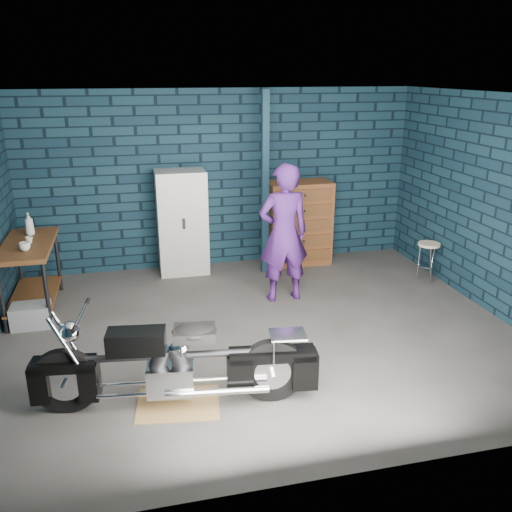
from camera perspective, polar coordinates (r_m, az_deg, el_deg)
The scene contains 14 objects.
ground at distance 6.51m, azimuth 0.42°, elevation -7.92°, with size 6.00×6.00×0.00m, color #4F4C4A.
room_walls at distance 6.43m, azimuth -0.73°, elevation 9.64°, with size 6.02×5.01×2.71m.
support_post at distance 7.99m, azimuth 0.95°, elevation 7.48°, with size 0.10×0.10×2.70m, color #132D3C.
workbench at distance 7.46m, azimuth -22.51°, elevation -2.04°, with size 0.60×1.40×0.91m, color brown.
drip_mat at distance 5.28m, azimuth -8.19°, elevation -15.14°, with size 0.76×0.57×0.01m, color olive.
motorcycle at distance 5.03m, azimuth -8.45°, elevation -10.58°, with size 2.21×0.60×0.97m, color black, non-canonical shape.
person at distance 7.09m, azimuth 2.93°, elevation 2.37°, with size 0.67×0.44×1.84m, color #461C6C.
storage_bin at distance 7.11m, azimuth -22.59°, elevation -5.82°, with size 0.45×0.32×0.28m, color gray.
locker at distance 8.19m, azimuth -7.78°, elevation 3.51°, with size 0.73×0.52×1.56m, color #BCB9B0.
tool_chest at distance 8.59m, azimuth 4.51°, elevation 3.49°, with size 0.98×0.55×1.31m, color brown.
shop_stool at distance 8.31m, azimuth 17.59°, elevation -0.58°, with size 0.31×0.31×0.57m, color beige, non-canonical shape.
cup_a at distance 7.00m, azimuth -23.16°, elevation 0.93°, with size 0.13×0.13×0.10m, color beige.
cup_b at distance 7.27m, azimuth -22.77°, elevation 1.55°, with size 0.09×0.09×0.08m, color beige.
bottle at distance 7.62m, azimuth -22.77°, elevation 3.14°, with size 0.11×0.11×0.29m, color gray.
Camera 1 is at (-1.39, -5.63, 2.96)m, focal length 38.00 mm.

